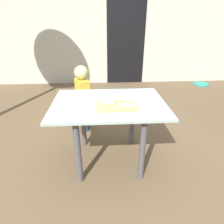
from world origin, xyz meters
TOP-DOWN VIEW (x-y plane):
  - ground_plane at (0.00, 0.00)m, footprint 16.00×16.00m
  - house_wall_back at (0.00, 3.11)m, footprint 8.00×0.20m
  - house_door at (0.54, 3.00)m, footprint 0.90×0.02m
  - dining_table at (0.00, 0.00)m, footprint 1.14×0.82m
  - cutting_board at (0.07, -0.11)m, footprint 0.38×0.24m
  - pizza_slice_near_right at (0.16, -0.16)m, footprint 0.17×0.10m
  - pizza_slice_far_left at (-0.02, -0.07)m, footprint 0.16×0.09m
  - plate_white_right at (0.33, 0.15)m, footprint 0.19×0.19m
  - plate_white_left at (-0.26, 0.02)m, footprint 0.19×0.19m
  - child_left at (-0.33, 0.74)m, footprint 0.23×0.28m
  - garden_hose_coil at (2.45, 2.68)m, footprint 0.37×0.37m

SIDE VIEW (x-z plane):
  - ground_plane at x=0.00m, z-range 0.00..0.00m
  - garden_hose_coil at x=2.45m, z-range 0.00..0.03m
  - child_left at x=-0.33m, z-range 0.08..1.02m
  - dining_table at x=0.00m, z-range 0.24..0.96m
  - plate_white_right at x=0.33m, z-range 0.73..0.74m
  - plate_white_left at x=-0.26m, z-range 0.73..0.74m
  - cutting_board at x=0.07m, z-range 0.73..0.75m
  - pizza_slice_near_right at x=0.16m, z-range 0.75..0.76m
  - pizza_slice_far_left at x=-0.02m, z-range 0.75..0.76m
  - house_door at x=0.54m, z-range 0.00..2.00m
  - house_wall_back at x=0.00m, z-range 0.00..2.63m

